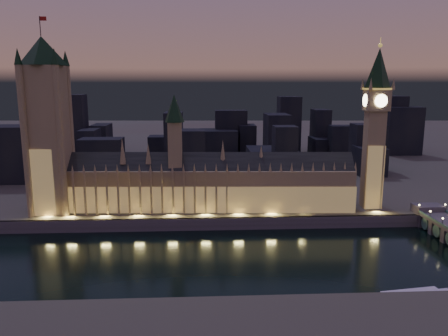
{
  "coord_description": "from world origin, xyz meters",
  "views": [
    {
      "loc": [
        -9.36,
        -228.27,
        93.64
      ],
      "look_at": [
        5.0,
        55.0,
        38.0
      ],
      "focal_mm": 35.0,
      "sensor_mm": 36.0,
      "label": 1
    }
  ],
  "objects_px": {
    "victoria_tower": "(47,118)",
    "elizabeth_tower": "(376,115)",
    "palace_of_westminster": "(204,183)",
    "river_boat": "(412,299)"
  },
  "relations": [
    {
      "from": "victoria_tower",
      "to": "elizabeth_tower",
      "type": "xyz_separation_m",
      "value": [
        218.0,
        -0.0,
        1.19
      ]
    },
    {
      "from": "elizabeth_tower",
      "to": "victoria_tower",
      "type": "bearing_deg",
      "value": 180.0
    },
    {
      "from": "elizabeth_tower",
      "to": "palace_of_westminster",
      "type": "bearing_deg",
      "value": -179.91
    },
    {
      "from": "palace_of_westminster",
      "to": "elizabeth_tower",
      "type": "relative_size",
      "value": 1.76
    },
    {
      "from": "palace_of_westminster",
      "to": "elizabeth_tower",
      "type": "distance_m",
      "value": 124.97
    },
    {
      "from": "elizabeth_tower",
      "to": "river_boat",
      "type": "height_order",
      "value": "elizabeth_tower"
    },
    {
      "from": "palace_of_westminster",
      "to": "river_boat",
      "type": "bearing_deg",
      "value": -53.28
    },
    {
      "from": "palace_of_westminster",
      "to": "river_boat",
      "type": "height_order",
      "value": "palace_of_westminster"
    },
    {
      "from": "victoria_tower",
      "to": "elizabeth_tower",
      "type": "bearing_deg",
      "value": -0.0
    },
    {
      "from": "palace_of_westminster",
      "to": "river_boat",
      "type": "relative_size",
      "value": 3.95
    }
  ]
}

